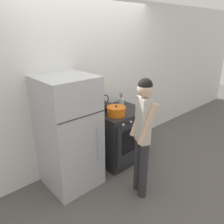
% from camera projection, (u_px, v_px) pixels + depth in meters
% --- Properties ---
extents(ground_plane, '(14.00, 14.00, 0.00)m').
position_uv_depth(ground_plane, '(92.00, 155.00, 3.86)').
color(ground_plane, '#5B5654').
extents(wall_back, '(10.00, 0.06, 2.55)m').
position_uv_depth(wall_back, '(89.00, 85.00, 3.43)').
color(wall_back, silver).
rests_on(wall_back, ground_plane).
extents(refrigerator, '(0.69, 0.72, 1.56)m').
position_uv_depth(refrigerator, '(69.00, 133.00, 2.95)').
color(refrigerator, '#B7BABF').
rests_on(refrigerator, ground_plane).
extents(stove_range, '(0.80, 0.72, 0.88)m').
position_uv_depth(stove_range, '(119.00, 135.00, 3.64)').
color(stove_range, '#232326').
rests_on(stove_range, ground_plane).
extents(dutch_oven_pot, '(0.33, 0.29, 0.16)m').
position_uv_depth(dutch_oven_pot, '(116.00, 111.00, 3.27)').
color(dutch_oven_pot, orange).
rests_on(dutch_oven_pot, stove_range).
extents(tea_kettle, '(0.25, 0.20, 0.26)m').
position_uv_depth(tea_kettle, '(105.00, 106.00, 3.46)').
color(tea_kettle, black).
rests_on(tea_kettle, stove_range).
extents(utensil_jar, '(0.09, 0.09, 0.24)m').
position_uv_depth(utensil_jar, '(121.00, 102.00, 3.70)').
color(utensil_jar, silver).
rests_on(utensil_jar, stove_range).
extents(person, '(0.34, 0.39, 1.59)m').
position_uv_depth(person, '(143.00, 133.00, 2.69)').
color(person, '#2D2D30').
rests_on(person, ground_plane).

